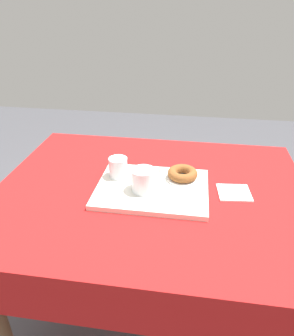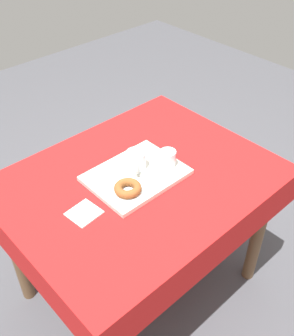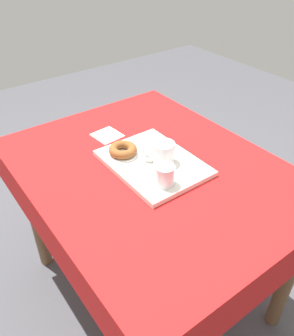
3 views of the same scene
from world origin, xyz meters
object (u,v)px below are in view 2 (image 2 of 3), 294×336
(tea_mug_left, at_px, (136,161))
(paper_napkin, at_px, (84,213))
(serving_tray, at_px, (136,175))
(sugar_donut_left, at_px, (128,188))
(dining_table, at_px, (139,195))
(donut_plate_left, at_px, (128,192))
(water_glass_near, at_px, (168,159))

(tea_mug_left, height_order, paper_napkin, tea_mug_left)
(serving_tray, height_order, tea_mug_left, tea_mug_left)
(serving_tray, relative_size, sugar_donut_left, 3.58)
(tea_mug_left, distance_m, sugar_donut_left, 0.16)
(tea_mug_left, bearing_deg, serving_tray, -133.96)
(dining_table, xyz_separation_m, serving_tray, (-0.01, 0.01, 0.12))
(serving_tray, relative_size, donut_plate_left, 3.40)
(sugar_donut_left, distance_m, paper_napkin, 0.20)
(donut_plate_left, bearing_deg, tea_mug_left, 36.39)
(donut_plate_left, distance_m, sugar_donut_left, 0.02)
(paper_napkin, bearing_deg, tea_mug_left, 9.90)
(tea_mug_left, relative_size, paper_napkin, 0.99)
(donut_plate_left, bearing_deg, dining_table, 27.16)
(serving_tray, xyz_separation_m, tea_mug_left, (0.03, 0.03, 0.05))
(serving_tray, bearing_deg, tea_mug_left, 46.04)
(dining_table, height_order, serving_tray, serving_tray)
(tea_mug_left, xyz_separation_m, paper_napkin, (-0.32, -0.06, -0.06))
(sugar_donut_left, bearing_deg, donut_plate_left, 0.00)
(donut_plate_left, bearing_deg, paper_napkin, 168.04)
(paper_napkin, bearing_deg, water_glass_near, -3.22)
(dining_table, distance_m, serving_tray, 0.12)
(serving_tray, bearing_deg, dining_table, -59.27)
(sugar_donut_left, relative_size, paper_napkin, 0.97)
(tea_mug_left, xyz_separation_m, sugar_donut_left, (-0.13, -0.10, -0.01))
(dining_table, xyz_separation_m, paper_napkin, (-0.30, -0.02, 0.11))
(tea_mug_left, relative_size, donut_plate_left, 0.96)
(sugar_donut_left, bearing_deg, dining_table, 27.16)
(water_glass_near, relative_size, paper_napkin, 0.67)
(donut_plate_left, relative_size, sugar_donut_left, 1.05)
(serving_tray, bearing_deg, paper_napkin, -174.38)
(serving_tray, bearing_deg, donut_plate_left, -146.48)
(serving_tray, xyz_separation_m, water_glass_near, (0.14, -0.05, 0.04))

